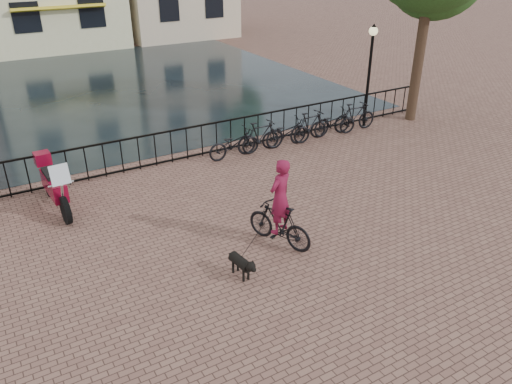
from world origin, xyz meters
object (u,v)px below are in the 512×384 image
cyclist (280,208)px  motorcycle (53,180)px  lamp_post (371,59)px  dog (241,265)px

cyclist → motorcycle: 5.69m
lamp_post → cyclist: 8.61m
dog → motorcycle: size_ratio=0.36×
dog → motorcycle: motorcycle is taller
lamp_post → motorcycle: size_ratio=1.54×
lamp_post → motorcycle: (-10.75, -0.86, -1.59)m
dog → cyclist: bearing=17.8°
lamp_post → dog: bearing=-145.4°
lamp_post → cyclist: size_ratio=1.46×
cyclist → dog: size_ratio=2.91×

